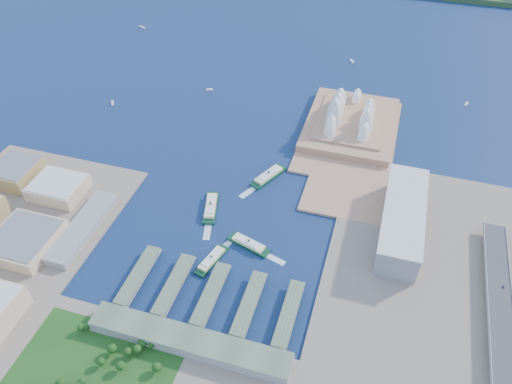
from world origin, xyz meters
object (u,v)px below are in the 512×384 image
(ferry_a, at_px, (211,206))
(ferry_b, at_px, (269,174))
(ferry_d, at_px, (249,243))
(car_c, at_px, (503,287))
(toaster_building, at_px, (402,220))
(opera_house, at_px, (353,110))
(ferry_c, at_px, (212,259))

(ferry_a, height_order, ferry_b, ferry_b)
(ferry_b, height_order, ferry_d, ferry_b)
(ferry_a, xyz_separation_m, ferry_b, (52.92, 79.44, 0.08))
(car_c, bearing_deg, toaster_building, -30.60)
(opera_house, xyz_separation_m, ferry_a, (-139.41, -227.95, -26.56))
(ferry_b, bearing_deg, opera_house, 85.85)
(opera_house, relative_size, car_c, 41.67)
(ferry_b, xyz_separation_m, ferry_c, (-21.40, -159.71, -0.76))
(opera_house, distance_m, car_c, 331.38)
(opera_house, relative_size, ferry_a, 3.13)
(ferry_a, xyz_separation_m, ferry_d, (64.11, -45.73, -0.43))
(ferry_c, relative_size, car_c, 11.64)
(ferry_a, height_order, ferry_d, ferry_a)
(toaster_building, relative_size, ferry_d, 2.93)
(ferry_c, xyz_separation_m, ferry_d, (32.59, 34.54, 0.25))
(ferry_a, distance_m, ferry_c, 86.23)
(opera_house, height_order, ferry_b, opera_house)
(opera_house, height_order, ferry_c, opera_house)
(ferry_b, relative_size, ferry_d, 1.10)
(ferry_a, bearing_deg, toaster_building, -7.65)
(toaster_building, bearing_deg, car_c, -30.60)
(ferry_b, xyz_separation_m, car_c, (285.50, -115.95, 9.96))
(car_c, bearing_deg, ferry_d, 1.93)
(ferry_a, xyz_separation_m, ferry_c, (31.52, -80.26, -0.68))
(ferry_b, height_order, car_c, car_c)
(toaster_building, bearing_deg, ferry_d, -155.98)
(toaster_building, height_order, ferry_b, toaster_building)
(toaster_building, height_order, car_c, toaster_building)
(toaster_building, height_order, ferry_a, toaster_building)
(ferry_a, height_order, car_c, car_c)
(opera_house, distance_m, toaster_building, 219.62)
(opera_house, distance_m, ferry_c, 327.69)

